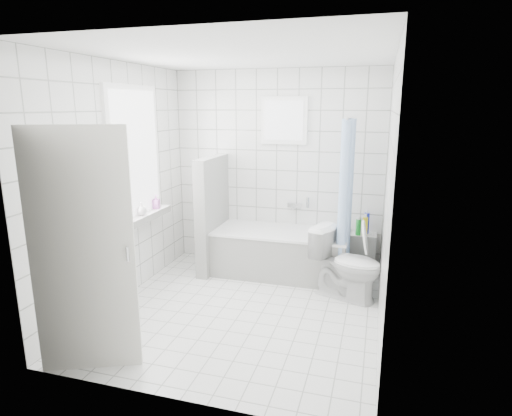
% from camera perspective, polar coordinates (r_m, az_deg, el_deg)
% --- Properties ---
extents(ground, '(3.00, 3.00, 0.00)m').
position_cam_1_polar(ground, '(4.71, -1.82, -13.45)').
color(ground, white).
rests_on(ground, ground).
extents(ceiling, '(3.00, 3.00, 0.00)m').
position_cam_1_polar(ceiling, '(4.23, -2.10, 19.81)').
color(ceiling, white).
rests_on(ceiling, ground).
extents(wall_back, '(2.80, 0.02, 2.60)m').
position_cam_1_polar(wall_back, '(5.71, 2.75, 5.05)').
color(wall_back, white).
rests_on(wall_back, ground).
extents(wall_front, '(2.80, 0.02, 2.60)m').
position_cam_1_polar(wall_front, '(2.94, -11.10, -3.23)').
color(wall_front, white).
rests_on(wall_front, ground).
extents(wall_left, '(0.02, 3.00, 2.60)m').
position_cam_1_polar(wall_left, '(4.90, -17.74, 3.03)').
color(wall_left, white).
rests_on(wall_left, ground).
extents(wall_right, '(0.02, 3.00, 2.60)m').
position_cam_1_polar(wall_right, '(4.08, 17.09, 1.10)').
color(wall_right, white).
rests_on(wall_right, ground).
extents(window_left, '(0.01, 0.90, 1.40)m').
position_cam_1_polar(window_left, '(5.08, -15.68, 6.95)').
color(window_left, white).
rests_on(window_left, wall_left).
extents(window_back, '(0.50, 0.01, 0.50)m').
position_cam_1_polar(window_back, '(5.58, 3.73, 11.55)').
color(window_back, white).
rests_on(window_back, wall_back).
extents(window_sill, '(0.18, 1.02, 0.08)m').
position_cam_1_polar(window_sill, '(5.19, -14.74, -1.19)').
color(window_sill, white).
rests_on(window_sill, wall_left).
extents(door, '(0.75, 0.36, 2.00)m').
position_cam_1_polar(door, '(3.64, -22.10, -5.68)').
color(door, silver).
rests_on(door, ground).
extents(bathtub, '(1.70, 0.77, 0.58)m').
position_cam_1_polar(bathtub, '(5.56, 3.33, -5.92)').
color(bathtub, white).
rests_on(bathtub, ground).
extents(partition_wall, '(0.15, 0.85, 1.50)m').
position_cam_1_polar(partition_wall, '(5.64, -5.81, -0.80)').
color(partition_wall, white).
rests_on(partition_wall, ground).
extents(tiled_ledge, '(0.40, 0.24, 0.55)m').
position_cam_1_polar(tiled_ledge, '(5.69, 13.60, -6.01)').
color(tiled_ledge, white).
rests_on(tiled_ledge, ground).
extents(toilet, '(0.89, 0.68, 0.80)m').
position_cam_1_polar(toilet, '(4.96, 12.02, -7.28)').
color(toilet, white).
rests_on(toilet, ground).
extents(curtain_rod, '(0.02, 0.80, 0.02)m').
position_cam_1_polar(curtain_rod, '(5.11, 12.39, 11.67)').
color(curtain_rod, silver).
rests_on(curtain_rod, wall_back).
extents(shower_curtain, '(0.14, 0.48, 1.78)m').
position_cam_1_polar(shower_curtain, '(5.08, 11.78, 1.45)').
color(shower_curtain, '#477FD0').
rests_on(shower_curtain, curtain_rod).
extents(tub_faucet, '(0.18, 0.06, 0.06)m').
position_cam_1_polar(tub_faucet, '(5.70, 5.14, 0.39)').
color(tub_faucet, silver).
rests_on(tub_faucet, wall_back).
extents(sill_bottles, '(0.16, 0.76, 0.30)m').
position_cam_1_polar(sill_bottles, '(5.01, -15.73, 0.09)').
color(sill_bottles, '#C64D7C').
rests_on(sill_bottles, window_sill).
extents(ledge_bottles, '(0.16, 0.17, 0.27)m').
position_cam_1_polar(ledge_bottles, '(5.54, 14.17, -2.27)').
color(ledge_bottles, yellow).
rests_on(ledge_bottles, tiled_ledge).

